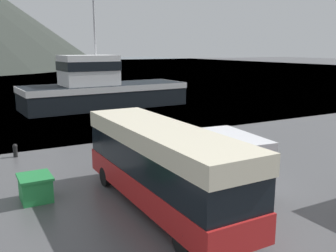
{
  "coord_description": "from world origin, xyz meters",
  "views": [
    {
      "loc": [
        -7.63,
        -3.43,
        6.42
      ],
      "look_at": [
        2.53,
        15.11,
        2.0
      ],
      "focal_mm": 40.0,
      "sensor_mm": 36.0,
      "label": 1
    }
  ],
  "objects_px": {
    "delivery_van": "(225,157)",
    "fishing_boat": "(101,88)",
    "storage_bin": "(36,188)",
    "tour_bus": "(162,163)",
    "small_boat": "(46,96)"
  },
  "relations": [
    {
      "from": "fishing_boat",
      "to": "delivery_van",
      "type": "bearing_deg",
      "value": -8.97
    },
    {
      "from": "tour_bus",
      "to": "storage_bin",
      "type": "relative_size",
      "value": 6.58
    },
    {
      "from": "tour_bus",
      "to": "delivery_van",
      "type": "bearing_deg",
      "value": 13.52
    },
    {
      "from": "tour_bus",
      "to": "fishing_boat",
      "type": "height_order",
      "value": "fishing_boat"
    },
    {
      "from": "tour_bus",
      "to": "storage_bin",
      "type": "distance_m",
      "value": 5.63
    },
    {
      "from": "fishing_boat",
      "to": "storage_bin",
      "type": "xyz_separation_m",
      "value": [
        -10.96,
        -23.36,
        -1.52
      ]
    },
    {
      "from": "delivery_van",
      "to": "small_boat",
      "type": "distance_m",
      "value": 34.99
    },
    {
      "from": "tour_bus",
      "to": "small_boat",
      "type": "height_order",
      "value": "tour_bus"
    },
    {
      "from": "delivery_van",
      "to": "fishing_boat",
      "type": "distance_m",
      "value": 25.79
    },
    {
      "from": "delivery_van",
      "to": "fishing_boat",
      "type": "height_order",
      "value": "fishing_boat"
    },
    {
      "from": "storage_bin",
      "to": "small_boat",
      "type": "height_order",
      "value": "storage_bin"
    },
    {
      "from": "delivery_van",
      "to": "storage_bin",
      "type": "relative_size",
      "value": 3.81
    },
    {
      "from": "delivery_van",
      "to": "storage_bin",
      "type": "xyz_separation_m",
      "value": [
        -8.31,
        2.28,
        -0.77
      ]
    },
    {
      "from": "storage_bin",
      "to": "fishing_boat",
      "type": "bearing_deg",
      "value": 64.87
    },
    {
      "from": "tour_bus",
      "to": "delivery_van",
      "type": "xyz_separation_m",
      "value": [
        3.93,
        0.99,
        -0.57
      ]
    }
  ]
}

